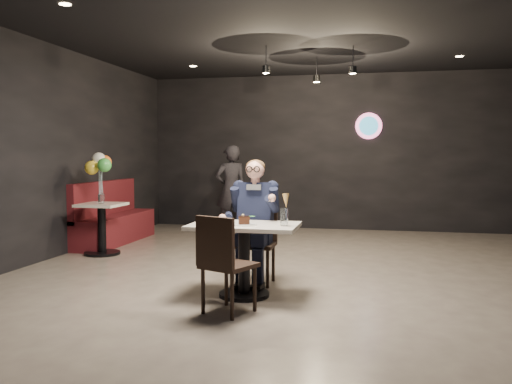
% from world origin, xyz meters
% --- Properties ---
extents(floor, '(9.00, 9.00, 0.00)m').
position_xyz_m(floor, '(0.00, 0.00, 0.00)').
color(floor, gray).
rests_on(floor, ground).
extents(wall_sign, '(0.50, 0.06, 0.50)m').
position_xyz_m(wall_sign, '(0.80, 4.47, 2.00)').
color(wall_sign, pink).
rests_on(wall_sign, floor).
extents(pendant_lights, '(1.40, 1.20, 0.36)m').
position_xyz_m(pendant_lights, '(0.00, 2.00, 2.88)').
color(pendant_lights, black).
rests_on(pendant_lights, floor).
extents(main_table, '(1.10, 0.70, 0.75)m').
position_xyz_m(main_table, '(-0.37, -0.77, 0.38)').
color(main_table, white).
rests_on(main_table, floor).
extents(chair_far, '(0.42, 0.46, 0.92)m').
position_xyz_m(chair_far, '(-0.37, -0.22, 0.46)').
color(chair_far, black).
rests_on(chair_far, floor).
extents(chair_near, '(0.57, 0.59, 0.92)m').
position_xyz_m(chair_near, '(-0.37, -1.36, 0.46)').
color(chair_near, black).
rests_on(chair_near, floor).
extents(seated_man, '(0.60, 0.80, 1.44)m').
position_xyz_m(seated_man, '(-0.37, -0.22, 0.72)').
color(seated_man, black).
rests_on(seated_man, floor).
extents(dessert_plate, '(0.22, 0.22, 0.01)m').
position_xyz_m(dessert_plate, '(-0.33, -0.85, 0.76)').
color(dessert_plate, white).
rests_on(dessert_plate, main_table).
extents(cake_slice, '(0.13, 0.12, 0.07)m').
position_xyz_m(cake_slice, '(-0.35, -0.86, 0.80)').
color(cake_slice, black).
rests_on(cake_slice, dessert_plate).
extents(mint_leaf, '(0.07, 0.04, 0.01)m').
position_xyz_m(mint_leaf, '(-0.27, -0.86, 0.84)').
color(mint_leaf, '#2B8431').
rests_on(mint_leaf, cake_slice).
extents(sundae_glass, '(0.08, 0.08, 0.17)m').
position_xyz_m(sundae_glass, '(0.05, -0.81, 0.84)').
color(sundae_glass, silver).
rests_on(sundae_glass, main_table).
extents(wafer_cone, '(0.09, 0.09, 0.14)m').
position_xyz_m(wafer_cone, '(0.07, -0.84, 1.00)').
color(wafer_cone, tan).
rests_on(wafer_cone, sundae_glass).
extents(booth_bench, '(0.51, 2.04, 1.02)m').
position_xyz_m(booth_bench, '(-3.25, 2.05, 0.51)').
color(booth_bench, '#490F19').
rests_on(booth_bench, floor).
extents(side_table, '(0.59, 0.59, 0.74)m').
position_xyz_m(side_table, '(-2.95, 1.05, 0.37)').
color(side_table, white).
rests_on(side_table, floor).
extents(balloon_vase, '(0.09, 0.09, 0.14)m').
position_xyz_m(balloon_vase, '(-2.95, 1.05, 0.82)').
color(balloon_vase, silver).
rests_on(balloon_vase, side_table).
extents(balloon_bunch, '(0.37, 0.37, 0.61)m').
position_xyz_m(balloon_bunch, '(-2.95, 1.05, 1.20)').
color(balloon_bunch, yellow).
rests_on(balloon_bunch, balloon_vase).
extents(passerby, '(0.71, 0.63, 1.63)m').
position_xyz_m(passerby, '(-1.67, 3.54, 0.81)').
color(passerby, black).
rests_on(passerby, floor).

